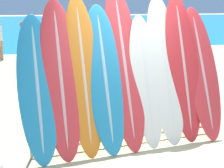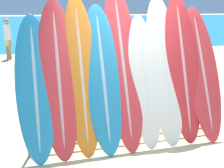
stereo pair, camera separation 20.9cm
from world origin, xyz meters
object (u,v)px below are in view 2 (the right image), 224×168
Objects in this scene: surfboard_rack at (126,119)px; surfboard_slot_3 at (103,78)px; surfboard_slot_5 at (145,81)px; person_far_right at (177,59)px; person_near_water at (8,37)px; surfboard_slot_6 at (165,69)px; surfboard_slot_0 at (35,87)px; surfboard_slot_7 at (183,68)px; surfboard_slot_2 at (82,74)px; person_far_left at (31,48)px; surfboard_slot_1 at (59,78)px; person_mid_beach at (72,37)px; surfboard_slot_8 at (202,72)px; surfboard_slot_4 at (123,66)px.

surfboard_rack is 0.76m from surfboard_slot_3.
person_far_right is (1.69, 2.16, -0.08)m from surfboard_slot_5.
person_near_water is at bearing 104.36° from surfboard_slot_5.
surfboard_slot_3 reaches higher than surfboard_slot_5.
surfboard_slot_3 is 0.94× the size of surfboard_slot_6.
surfboard_slot_7 is (2.37, 0.03, 0.15)m from surfboard_slot_0.
person_far_right reaches higher than surfboard_rack.
surfboard_slot_2 is at bearing 179.65° from surfboard_slot_6.
person_far_left is at bearing 111.25° from surfboard_slot_6.
surfboard_slot_1 is 1.12× the size of surfboard_slot_5.
person_near_water is (-1.02, 9.18, -0.23)m from surfboard_slot_1.
person_far_left is at bearing 107.40° from surfboard_slot_5.
person_mid_beach is at bearing 52.96° from person_far_right.
surfboard_rack is 1.01m from surfboard_slot_6.
person_mid_beach is at bearing -16.70° from person_far_left.
surfboard_slot_3 reaches higher than surfboard_slot_0.
surfboard_slot_5 is (1.69, -0.01, -0.01)m from surfboard_slot_0.
surfboard_slot_7 reaches higher than surfboard_rack.
person_far_left is at bearing 103.76° from surfboard_rack.
surfboard_slot_5 is 1.05m from surfboard_slot_8.
surfboard_slot_0 is at bearing -175.99° from surfboard_slot_2.
surfboard_slot_4 is 2.90m from person_far_right.
surfboard_slot_7 is at bearing -144.46° from person_far_left.
surfboard_rack is 1.39× the size of surfboard_slot_3.
surfboard_slot_4 reaches higher than person_far_left.
person_mid_beach is at bearing 93.44° from surfboard_slot_7.
surfboard_slot_4 is at bearing 153.63° from person_near_water.
surfboard_slot_1 is at bearing 178.67° from surfboard_slot_3.
surfboard_slot_5 is at bearing -176.64° from surfboard_slot_7.
surfboard_slot_2 is 2.05m from surfboard_slot_8.
surfboard_slot_6 is 1.34× the size of person_mid_beach.
surfboard_slot_8 is at bearing -141.10° from person_far_left.
surfboard_slot_6 reaches higher than surfboard_slot_0.
surfboard_slot_3 is 1.32× the size of person_near_water.
surfboard_slot_0 is 0.83× the size of surfboard_slot_4.
surfboard_slot_6 is at bearing 9.50° from surfboard_rack.
surfboard_slot_7 is 1.41× the size of person_near_water.
surfboard_slot_1 is 0.96× the size of surfboard_slot_7.
surfboard_slot_7 reaches higher than person_far_right.
surfboard_slot_2 is at bearing 176.53° from surfboard_slot_5.
surfboard_slot_5 is (1.34, -0.05, -0.12)m from surfboard_slot_1.
surfboard_slot_6 reaches higher than surfboard_rack.
person_mid_beach is 1.01× the size of person_far_right.
surfboard_slot_5 is at bearing -178.16° from surfboard_slot_8.
person_mid_beach is (1.18, 8.26, -0.22)m from surfboard_slot_2.
surfboard_rack is 1.74× the size of person_far_left.
surfboard_slot_6 is (1.03, 0.02, 0.07)m from surfboard_slot_3.
surfboard_slot_0 reaches higher than person_far_left.
surfboard_slot_5 is 2.75m from person_far_right.
person_far_left is (-0.89, 4.97, -0.14)m from surfboard_slot_3.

